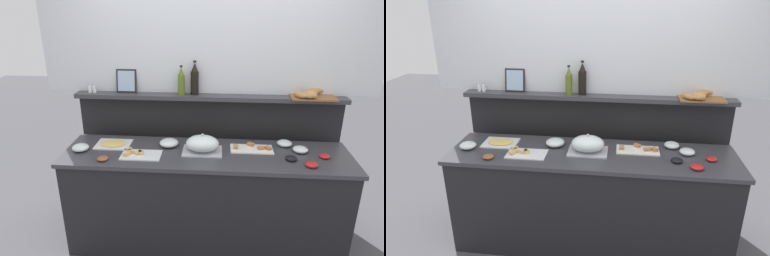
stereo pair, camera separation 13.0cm
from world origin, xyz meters
The scene contains 22 objects.
ground_plane centered at (0.00, 0.60, 0.00)m, with size 12.00×12.00×0.00m, color #4C4C51.
buffet_counter centered at (0.00, 0.00, 0.47)m, with size 2.47×0.64×0.93m.
back_ledge_unit centered at (0.00, 0.50, 0.70)m, with size 2.54×0.22×1.33m.
upper_wall_panel centered at (0.00, 0.52, 1.96)m, with size 3.14×0.08×1.27m, color silver.
sandwich_platter_rear centered at (0.40, 0.10, 0.94)m, with size 0.37×0.19×0.04m.
sandwich_platter_front centered at (-0.57, -0.09, 0.94)m, with size 0.34×0.20×0.04m.
cold_cuts_platter centered at (-0.85, 0.10, 0.94)m, with size 0.31×0.24×0.02m.
serving_cloche centered at (-0.04, 0.02, 1.00)m, with size 0.34×0.24×0.17m.
glass_bowl_large centered at (-1.10, -0.04, 0.96)m, with size 0.14×0.14×0.06m.
glass_bowl_medium centered at (0.69, 0.20, 0.95)m, with size 0.13×0.13×0.05m.
glass_bowl_small centered at (-0.34, 0.11, 0.96)m, with size 0.17×0.17×0.07m.
glass_bowl_extra centered at (0.81, 0.08, 0.95)m, with size 0.13×0.13×0.05m.
condiment_bowl_teal centered at (0.84, -0.18, 0.95)m, with size 0.10×0.10×0.04m, color red.
condiment_bowl_cream centered at (0.70, -0.08, 0.95)m, with size 0.10×0.10×0.03m, color black.
condiment_bowl_dark centered at (0.99, -0.02, 0.95)m, with size 0.09×0.09×0.03m, color red.
condiment_bowl_red centered at (-0.85, -0.21, 0.95)m, with size 0.09×0.09×0.03m, color brown.
olive_oil_bottle centered at (-0.26, 0.41, 1.45)m, with size 0.06×0.06×0.28m.
wine_bottle_dark centered at (-0.13, 0.43, 1.47)m, with size 0.08×0.08×0.32m.
salt_shaker centered at (-1.14, 0.42, 1.37)m, with size 0.03×0.03×0.09m.
pepper_shaker centered at (-1.09, 0.42, 1.37)m, with size 0.03×0.03×0.09m.
bread_basket centered at (0.92, 0.40, 1.36)m, with size 0.40×0.29×0.08m.
framed_picture centered at (-0.79, 0.46, 1.44)m, with size 0.19×0.06×0.22m.
Camera 2 is at (0.22, -2.67, 2.22)m, focal length 32.27 mm.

